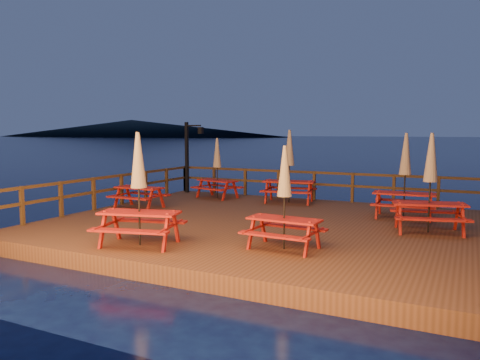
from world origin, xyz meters
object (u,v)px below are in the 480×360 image
at_px(picnic_table_0, 217,167).
at_px(picnic_table_1, 284,196).
at_px(lamp_post, 190,151).
at_px(picnic_table_2, 139,187).

distance_m(picnic_table_0, picnic_table_1, 8.27).
distance_m(lamp_post, picnic_table_0, 2.08).
height_order(picnic_table_1, picnic_table_2, picnic_table_2).
bearing_deg(lamp_post, picnic_table_0, -25.81).
xyz_separation_m(lamp_post, picnic_table_0, (1.80, -0.87, -0.57)).
xyz_separation_m(lamp_post, picnic_table_1, (7.05, -7.26, -0.60)).
xyz_separation_m(picnic_table_0, picnic_table_2, (2.13, -7.53, 0.13)).
distance_m(picnic_table_1, picnic_table_2, 3.32).
bearing_deg(lamp_post, picnic_table_1, -45.86).
distance_m(picnic_table_0, picnic_table_2, 7.83).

